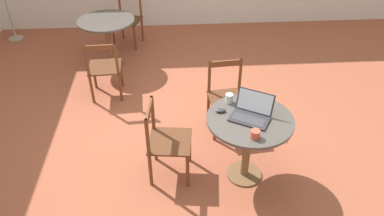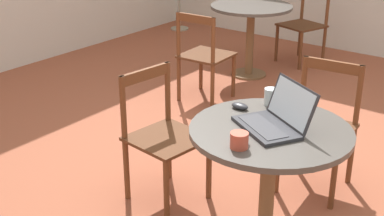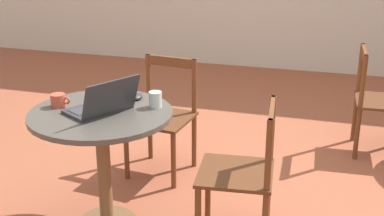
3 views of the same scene
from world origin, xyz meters
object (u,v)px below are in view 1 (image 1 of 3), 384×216
(chair_near_right, at_px, (227,97))
(cafe_table_mid, at_px, (107,29))
(chair_mid_right, at_px, (128,19))
(chair_mid_left, at_px, (105,69))
(chair_near_back, at_px, (166,141))
(laptop, at_px, (251,113))
(mouse, at_px, (221,111))
(mug, at_px, (255,134))
(cafe_table_near, at_px, (249,130))
(drinking_glass, at_px, (229,98))

(chair_near_right, bearing_deg, cafe_table_mid, 43.25)
(chair_mid_right, xyz_separation_m, chair_mid_left, (-1.62, 0.19, 0.00))
(chair_near_back, relative_size, laptop, 1.85)
(chair_near_back, height_order, mouse, chair_near_back)
(mug, bearing_deg, chair_near_right, 3.68)
(cafe_table_near, xyz_separation_m, drinking_glass, (0.27, 0.16, 0.19))
(cafe_table_mid, relative_size, mouse, 8.23)
(drinking_glass, bearing_deg, chair_near_right, -7.99)
(laptop, bearing_deg, cafe_table_near, 156.54)
(chair_near_right, height_order, chair_mid_right, same)
(chair_mid_right, height_order, mouse, chair_mid_right)
(chair_mid_left, relative_size, drinking_glass, 8.91)
(chair_near_right, relative_size, mouse, 8.31)
(mouse, relative_size, drinking_glass, 1.07)
(chair_mid_right, relative_size, mug, 6.92)
(chair_near_back, relative_size, mouse, 8.31)
(mouse, xyz_separation_m, drinking_glass, (0.15, -0.10, 0.03))
(laptop, bearing_deg, chair_mid_right, 23.57)
(cafe_table_near, xyz_separation_m, chair_near_back, (0.09, 0.80, -0.17))
(cafe_table_near, relative_size, cafe_table_mid, 1.00)
(cafe_table_mid, height_order, drinking_glass, drinking_glass)
(laptop, xyz_separation_m, drinking_glass, (0.26, 0.17, 0.00))
(cafe_table_mid, distance_m, chair_mid_right, 0.81)
(mouse, bearing_deg, chair_near_back, 92.82)
(cafe_table_mid, height_order, chair_mid_right, chair_mid_right)
(cafe_table_mid, xyz_separation_m, mouse, (-2.33, -1.36, 0.16))
(chair_near_right, height_order, laptop, laptop)
(chair_mid_left, bearing_deg, drinking_glass, -132.88)
(chair_mid_left, distance_m, mug, 2.46)
(chair_mid_left, height_order, mug, chair_mid_left)
(cafe_table_near, xyz_separation_m, chair_near_right, (0.82, 0.08, -0.17))
(chair_near_back, xyz_separation_m, laptop, (-0.08, -0.81, 0.36))
(chair_mid_left, xyz_separation_m, mug, (-1.86, -1.56, 0.35))
(cafe_table_mid, height_order, chair_mid_left, chair_mid_left)
(cafe_table_mid, bearing_deg, laptop, -146.24)
(chair_mid_left, relative_size, laptop, 1.85)
(chair_near_right, height_order, mouse, chair_near_right)
(cafe_table_near, height_order, laptop, laptop)
(chair_near_back, distance_m, drinking_glass, 0.76)
(mouse, height_order, mug, mug)
(chair_near_right, distance_m, chair_mid_left, 1.68)
(chair_near_back, xyz_separation_m, mug, (-0.36, -0.79, 0.35))
(chair_mid_right, relative_size, mouse, 8.31)
(cafe_table_mid, xyz_separation_m, chair_mid_right, (0.76, -0.24, -0.17))
(chair_near_right, distance_m, drinking_glass, 0.66)
(cafe_table_near, height_order, chair_mid_left, chair_mid_left)
(cafe_table_mid, height_order, chair_near_right, chair_near_right)
(chair_mid_left, xyz_separation_m, laptop, (-1.57, -1.58, 0.36))
(mug, bearing_deg, laptop, -4.17)
(chair_mid_right, height_order, mug, chair_mid_right)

